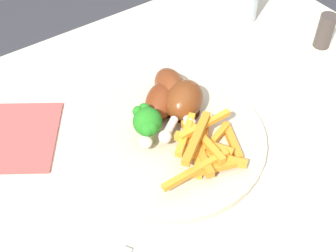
{
  "coord_description": "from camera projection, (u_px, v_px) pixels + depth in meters",
  "views": [
    {
      "loc": [
        0.28,
        0.38,
        1.21
      ],
      "look_at": [
        0.02,
        0.01,
        0.74
      ],
      "focal_mm": 48.39,
      "sensor_mm": 36.0,
      "label": 1
    }
  ],
  "objects": [
    {
      "name": "dining_table",
      "position": [
        176.0,
        180.0,
        0.78
      ],
      "size": [
        0.91,
        0.66,
        0.7
      ],
      "color": "beige",
      "rests_on": "ground_plane"
    },
    {
      "name": "dinner_plate",
      "position": [
        168.0,
        138.0,
        0.67
      ],
      "size": [
        0.29,
        0.29,
        0.01
      ],
      "primitive_type": "cylinder",
      "color": "beige",
      "rests_on": "dining_table"
    },
    {
      "name": "broccoli_floret_front",
      "position": [
        147.0,
        122.0,
        0.63
      ],
      "size": [
        0.04,
        0.05,
        0.06
      ],
      "color": "#83BC52",
      "rests_on": "dinner_plate"
    },
    {
      "name": "carrot_fries_pile",
      "position": [
        204.0,
        147.0,
        0.63
      ],
      "size": [
        0.15,
        0.11,
        0.04
      ],
      "color": "orange",
      "rests_on": "dinner_plate"
    },
    {
      "name": "chicken_drumstick_near",
      "position": [
        162.0,
        102.0,
        0.69
      ],
      "size": [
        0.12,
        0.11,
        0.04
      ],
      "color": "#4F1C0C",
      "rests_on": "dinner_plate"
    },
    {
      "name": "chicken_drumstick_far",
      "position": [
        183.0,
        102.0,
        0.68
      ],
      "size": [
        0.12,
        0.1,
        0.05
      ],
      "color": "#4E1F0C",
      "rests_on": "dinner_plate"
    },
    {
      "name": "chicken_drumstick_extra",
      "position": [
        172.0,
        90.0,
        0.7
      ],
      "size": [
        0.07,
        0.13,
        0.05
      ],
      "color": "#4F1E0E",
      "rests_on": "dinner_plate"
    },
    {
      "name": "napkin",
      "position": [
        0.0,
        137.0,
        0.68
      ],
      "size": [
        0.22,
        0.21,
        0.0
      ],
      "primitive_type": "cube",
      "rotation": [
        0.0,
        0.0,
        2.55
      ],
      "color": "#B74C47",
      "rests_on": "dining_table"
    },
    {
      "name": "pepper_shaker",
      "position": [
        325.0,
        31.0,
        0.81
      ],
      "size": [
        0.03,
        0.03,
        0.06
      ],
      "primitive_type": "cylinder",
      "color": "#423833",
      "rests_on": "dining_table"
    }
  ]
}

